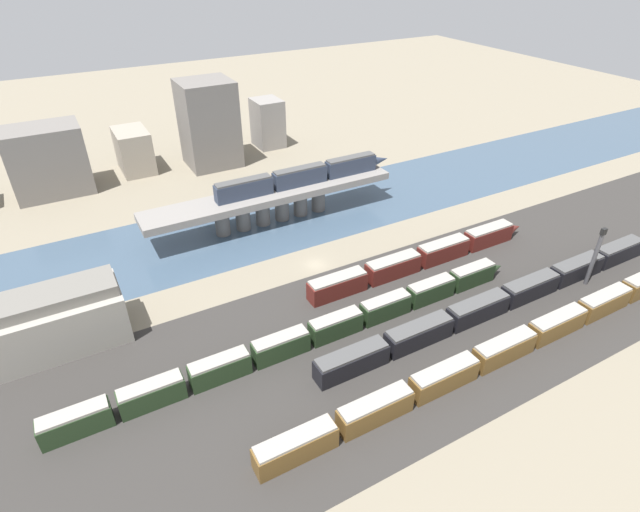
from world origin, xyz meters
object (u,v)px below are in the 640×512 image
(train_yard_outer, at_px, (424,257))
(warehouse_building, at_px, (21,330))
(train_on_bridge, at_px, (305,175))
(train_yard_mid, at_px, (510,296))
(signal_tower, at_px, (595,256))
(train_yard_near, at_px, (510,347))
(train_yard_far, at_px, (314,334))

(train_yard_outer, relative_size, warehouse_building, 1.74)
(train_on_bridge, relative_size, train_yard_outer, 0.85)
(train_yard_mid, xyz_separation_m, signal_tower, (17.56, -2.49, 4.23))
(train_on_bridge, xyz_separation_m, train_yard_mid, (15.45, -48.45, -7.72))
(train_yard_outer, distance_m, signal_tower, 30.52)
(train_on_bridge, height_order, train_yard_near, train_on_bridge)
(warehouse_building, relative_size, signal_tower, 2.51)
(train_yard_mid, height_order, warehouse_building, warehouse_building)
(warehouse_building, bearing_deg, train_on_bridge, 19.35)
(train_yard_mid, distance_m, train_yard_far, 35.88)
(train_yard_outer, bearing_deg, train_yard_near, -100.06)
(train_yard_near, distance_m, signal_tower, 28.64)
(train_yard_mid, xyz_separation_m, train_yard_outer, (-5.25, 17.34, 0.09))
(train_yard_near, relative_size, warehouse_building, 2.88)
(train_yard_near, height_order, warehouse_building, warehouse_building)
(train_yard_mid, relative_size, train_yard_far, 0.97)
(warehouse_building, height_order, signal_tower, signal_tower)
(train_yard_far, xyz_separation_m, train_yard_outer, (29.70, 9.28, 0.05))
(train_on_bridge, xyz_separation_m, train_yard_far, (-19.51, -40.38, -7.69))
(train_on_bridge, height_order, train_yard_far, train_on_bridge)
(train_on_bridge, height_order, signal_tower, signal_tower)
(train_on_bridge, distance_m, signal_tower, 60.81)
(train_on_bridge, distance_m, train_yard_outer, 33.61)
(warehouse_building, bearing_deg, train_yard_outer, -8.23)
(train_yard_near, bearing_deg, train_yard_mid, 42.67)
(train_yard_near, relative_size, train_yard_far, 1.06)
(train_on_bridge, relative_size, train_yard_far, 0.54)
(train_yard_near, xyz_separation_m, train_yard_far, (-25.00, 17.25, 0.01))
(train_yard_near, height_order, train_yard_mid, train_yard_near)
(train_yard_mid, distance_m, warehouse_building, 80.12)
(train_on_bridge, height_order, warehouse_building, train_on_bridge)
(train_yard_mid, distance_m, train_yard_outer, 18.12)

